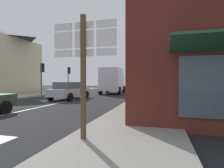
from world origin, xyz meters
The scene contains 8 objects.
ground_plane centered at (0.00, 10.00, 0.00)m, with size 80.00×80.00×0.00m, color #232326.
sidewalk_right centered at (6.14, 8.00, 0.07)m, with size 3.04×44.00×0.14m, color gray.
lane_centre_stripe centered at (0.00, 6.00, 0.01)m, with size 0.16×12.00×0.01m, color silver.
sedan_far centered at (-0.56, 9.84, 0.76)m, with size 2.21×4.32×1.47m.
delivery_truck centered at (1.30, 17.07, 1.65)m, with size 2.72×5.11×3.05m.
route_sign_post centered at (5.12, 0.10, 2.00)m, with size 1.66×0.14×3.20m.
traffic_light_far_left centered at (-4.92, 17.74, 2.51)m, with size 0.30×0.49×3.39m.
traffic_light_near_left centered at (-4.92, 12.15, 2.50)m, with size 0.30×0.49×3.37m.
Camera 1 is at (6.98, -4.06, 1.58)m, focal length 29.09 mm.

